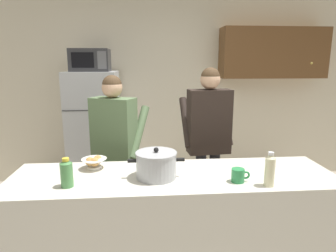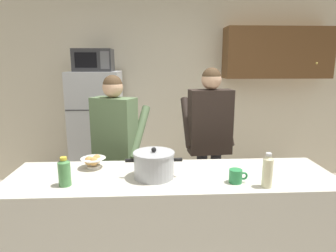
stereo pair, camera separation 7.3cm
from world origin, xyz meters
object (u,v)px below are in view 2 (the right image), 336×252
cooking_pot (154,165)px  bottle_mid_counter (268,171)px  microwave (94,60)px  person_by_sink (210,130)px  refrigerator (98,132)px  bottle_near_edge (64,172)px  coffee_mug (236,176)px  person_near_pot (115,139)px  bread_bowl (93,162)px

cooking_pot → bottle_mid_counter: bottle_mid_counter is taller
microwave → person_by_sink: size_ratio=0.28×
refrigerator → bottle_near_edge: bearing=-85.8°
cooking_pot → coffee_mug: bearing=-12.8°
person_near_pot → bottle_mid_counter: 1.47m
person_by_sink → bottle_mid_counter: (0.17, -1.10, -0.02)m
person_near_pot → person_by_sink: 0.95m
microwave → coffee_mug: 2.51m
microwave → coffee_mug: bearing=-56.7°
refrigerator → microwave: 0.95m
refrigerator → person_by_sink: size_ratio=0.96×
bread_bowl → bottle_mid_counter: bottle_mid_counter is taller
coffee_mug → bottle_mid_counter: (0.19, -0.08, 0.07)m
person_near_pot → bread_bowl: bearing=-101.3°
cooking_pot → person_by_sink: bearing=57.3°
person_by_sink → coffee_mug: person_by_sink is taller
microwave → bottle_mid_counter: 2.66m
bread_bowl → cooking_pot: bearing=-24.4°
person_near_pot → bottle_near_edge: 0.90m
cooking_pot → refrigerator: bearing=111.6°
refrigerator → person_near_pot: bearing=-71.5°
cooking_pot → bottle_mid_counter: 0.78m
microwave → refrigerator: bearing=90.1°
microwave → cooking_pot: microwave is taller
refrigerator → bottle_mid_counter: bearing=-54.5°
microwave → person_near_pot: microwave is taller
person_near_pot → bread_bowl: person_near_pot is taller
microwave → coffee_mug: microwave is taller
coffee_mug → bottle_mid_counter: bearing=-23.8°
refrigerator → microwave: microwave is taller
refrigerator → person_near_pot: (0.38, -1.13, 0.20)m
microwave → person_by_sink: microwave is taller
cooking_pot → bottle_near_edge: (-0.60, -0.11, 0.00)m
person_near_pot → bread_bowl: (-0.11, -0.54, -0.04)m
person_by_sink → bread_bowl: 1.25m
bread_bowl → bottle_mid_counter: size_ratio=0.82×
cooking_pot → bottle_mid_counter: (0.75, -0.21, 0.02)m
person_near_pot → person_by_sink: (0.94, 0.14, 0.05)m
bottle_mid_counter → cooking_pot: bearing=164.4°
bottle_near_edge → bottle_mid_counter: 1.35m
person_by_sink → bottle_mid_counter: 1.12m
coffee_mug → bottle_near_edge: bottle_near_edge is taller
refrigerator → bread_bowl: refrigerator is taller
cooking_pot → bottle_mid_counter: size_ratio=1.72×
bottle_mid_counter → person_by_sink: bearing=99.0°
person_near_pot → bottle_near_edge: size_ratio=8.11×
refrigerator → microwave: (0.00, -0.02, 0.95)m
person_by_sink → bread_bowl: size_ratio=8.69×
microwave → bottle_mid_counter: bearing=-54.2°
microwave → cooking_pot: (0.75, -1.87, -0.74)m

